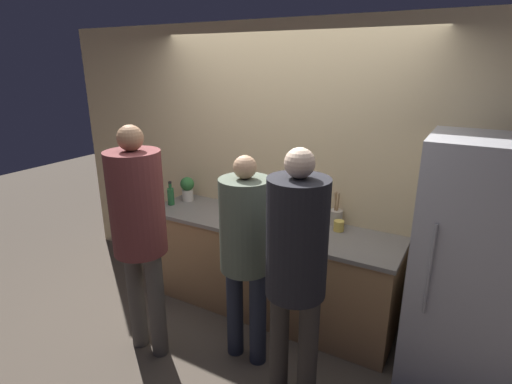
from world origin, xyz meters
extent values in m
plane|color=#4C4238|center=(0.00, 0.00, 0.00)|extent=(14.00, 14.00, 0.00)
cube|color=#D6BC8C|center=(0.00, 0.70, 1.30)|extent=(5.20, 0.06, 2.60)
cube|color=#9E754C|center=(0.00, 0.37, 0.42)|extent=(2.32, 0.65, 0.85)
cube|color=slate|center=(0.00, 0.37, 0.87)|extent=(2.35, 0.68, 0.03)
cube|color=#B7B7BC|center=(1.60, 0.32, 0.90)|extent=(0.71, 0.71, 1.81)
cylinder|color=#99999E|center=(1.39, -0.05, 0.99)|extent=(0.02, 0.02, 0.63)
cylinder|color=#4C4742|center=(-0.68, -0.60, 0.44)|extent=(0.13, 0.13, 0.88)
cylinder|color=#4C4742|center=(-0.46, -0.60, 0.44)|extent=(0.13, 0.13, 0.88)
cylinder|color=brown|center=(-0.57, -0.60, 1.27)|extent=(0.40, 0.40, 0.77)
sphere|color=#936B4C|center=(-0.57, -0.60, 1.75)|extent=(0.18, 0.18, 0.18)
cylinder|color=#232838|center=(0.06, -0.29, 0.40)|extent=(0.13, 0.13, 0.79)
cylinder|color=#232838|center=(0.27, -0.29, 0.40)|extent=(0.13, 0.13, 0.79)
cylinder|color=#515B4C|center=(0.16, -0.29, 1.14)|extent=(0.38, 0.38, 0.69)
sphere|color=tan|center=(0.16, -0.29, 1.57)|extent=(0.16, 0.16, 0.16)
cylinder|color=#38332D|center=(0.56, -0.52, 0.43)|extent=(0.13, 0.13, 0.86)
cylinder|color=#38332D|center=(0.77, -0.52, 0.43)|extent=(0.13, 0.13, 0.86)
cylinder|color=black|center=(0.66, -0.52, 1.24)|extent=(0.38, 0.38, 0.75)
sphere|color=beige|center=(0.66, -0.52, 1.71)|extent=(0.18, 0.18, 0.18)
cylinder|color=brown|center=(0.23, 0.33, 0.94)|extent=(0.33, 0.33, 0.10)
ellipsoid|color=yellow|center=(0.27, 0.33, 1.01)|extent=(0.15, 0.12, 0.04)
cylinder|color=#ADA393|center=(0.54, 0.61, 0.95)|extent=(0.11, 0.11, 0.14)
cylinder|color=#99754C|center=(0.53, 0.61, 1.06)|extent=(0.01, 0.05, 0.24)
cylinder|color=#99754C|center=(0.55, 0.62, 1.06)|extent=(0.03, 0.05, 0.25)
cylinder|color=#99754C|center=(0.54, 0.60, 1.06)|extent=(0.05, 0.01, 0.24)
cylinder|color=red|center=(-0.15, 0.44, 0.94)|extent=(0.07, 0.07, 0.11)
cylinder|color=red|center=(-0.15, 0.44, 1.01)|extent=(0.03, 0.03, 0.03)
cylinder|color=black|center=(-0.15, 0.44, 1.03)|extent=(0.03, 0.03, 0.01)
cylinder|color=#236033|center=(-1.07, 0.30, 0.97)|extent=(0.07, 0.07, 0.17)
cylinder|color=#236033|center=(-1.07, 0.30, 1.08)|extent=(0.03, 0.03, 0.05)
cylinder|color=black|center=(-1.07, 0.30, 1.12)|extent=(0.03, 0.03, 0.02)
cylinder|color=gold|center=(0.60, 0.51, 0.93)|extent=(0.09, 0.09, 0.09)
cylinder|color=beige|center=(-1.00, 0.49, 0.94)|extent=(0.11, 0.11, 0.12)
sphere|color=#2D6B33|center=(-1.00, 0.49, 1.06)|extent=(0.14, 0.14, 0.14)
camera|label=1|loc=(1.54, -2.55, 2.26)|focal=28.00mm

